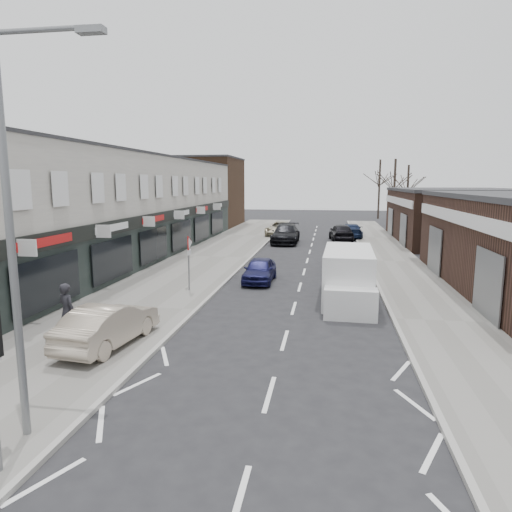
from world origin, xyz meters
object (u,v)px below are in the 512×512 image
at_px(parked_car_left_a, 260,270).
at_px(warning_sign, 189,247).
at_px(street_lamp, 17,216).
at_px(pedestrian, 67,311).
at_px(parked_car_right_a, 342,259).
at_px(parked_car_right_c, 351,231).
at_px(parked_car_left_b, 286,234).
at_px(white_van, 348,277).
at_px(sedan_on_pavement, 108,325).
at_px(parked_car_left_c, 280,229).
at_px(parked_car_right_b, 341,232).

bearing_deg(parked_car_left_a, warning_sign, -135.21).
xyz_separation_m(street_lamp, pedestrian, (-2.54, 5.47, -3.55)).
relative_size(parked_car_right_a, parked_car_right_c, 0.99).
bearing_deg(pedestrian, parked_car_left_b, -76.37).
height_order(white_van, sedan_on_pavement, white_van).
bearing_deg(white_van, sedan_on_pavement, -135.29).
relative_size(street_lamp, parked_car_left_c, 1.56).
distance_m(parked_car_left_a, parked_car_left_b, 15.89).
relative_size(white_van, parked_car_left_a, 1.59).
xyz_separation_m(parked_car_left_b, parked_car_right_a, (4.51, -12.52, -0.04)).
distance_m(street_lamp, parked_car_left_b, 31.89).
height_order(pedestrian, parked_car_left_b, pedestrian).
xyz_separation_m(warning_sign, pedestrian, (-1.91, -7.33, -1.13)).
relative_size(white_van, parked_car_left_c, 1.17).
bearing_deg(parked_car_right_c, parked_car_left_c, -7.77).
bearing_deg(parked_car_left_b, warning_sign, -99.07).
relative_size(white_van, parked_car_right_b, 1.29).
xyz_separation_m(warning_sign, parked_car_left_c, (1.79, 24.18, -1.49)).
distance_m(parked_car_left_c, parked_car_right_a, 18.76).
distance_m(parked_car_left_a, parked_car_right_b, 18.80).
height_order(parked_car_left_a, parked_car_right_a, parked_car_right_a).
bearing_deg(warning_sign, pedestrian, -104.61).
relative_size(street_lamp, pedestrian, 4.23).
bearing_deg(pedestrian, street_lamp, 138.91).
xyz_separation_m(sedan_on_pavement, pedestrian, (-1.61, 0.33, 0.27)).
xyz_separation_m(street_lamp, parked_car_left_a, (2.33, 15.70, -3.98)).
bearing_deg(street_lamp, parked_car_left_c, 88.20).
distance_m(street_lamp, sedan_on_pavement, 6.47).
bearing_deg(sedan_on_pavement, parked_car_left_c, -86.93).
distance_m(street_lamp, parked_car_left_c, 37.20).
bearing_deg(parked_car_left_b, pedestrian, -100.78).
bearing_deg(white_van, street_lamp, -117.06).
height_order(white_van, parked_car_left_c, white_van).
distance_m(sedan_on_pavement, parked_car_right_c, 32.41).
bearing_deg(white_van, parked_car_right_a, 92.54).
bearing_deg(street_lamp, parked_car_right_b, 78.25).
relative_size(pedestrian, parked_car_right_a, 0.40).
distance_m(white_van, pedestrian, 11.60).
relative_size(warning_sign, parked_car_left_c, 0.53).
bearing_deg(white_van, parked_car_left_c, 104.74).
bearing_deg(warning_sign, white_van, -3.60).
relative_size(warning_sign, parked_car_right_b, 0.58).
relative_size(warning_sign, parked_car_right_c, 0.57).
height_order(parked_car_left_b, parked_car_right_b, parked_car_left_b).
distance_m(white_van, parked_car_right_a, 6.74).
bearing_deg(parked_car_right_c, parked_car_right_a, 83.67).
xyz_separation_m(parked_car_left_b, parked_car_right_c, (5.81, 4.71, -0.12)).
bearing_deg(parked_car_right_c, parked_car_left_a, 72.51).
bearing_deg(parked_car_right_a, parked_car_left_a, 33.14).
height_order(warning_sign, parked_car_right_b, warning_sign).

